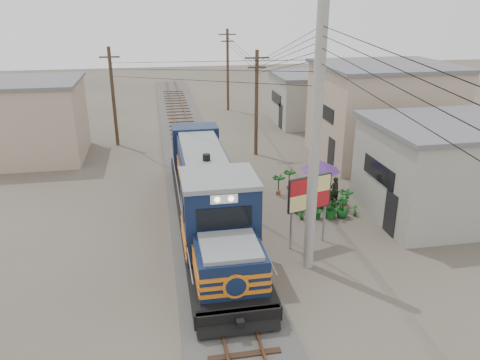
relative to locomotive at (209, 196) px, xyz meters
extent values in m
plane|color=#473F35|center=(0.00, -3.39, -1.68)|extent=(120.00, 120.00, 0.00)
cube|color=#595651|center=(0.00, 6.61, -1.60)|extent=(3.60, 70.00, 0.16)
cube|color=#51331E|center=(-0.54, 6.61, -1.42)|extent=(0.08, 70.00, 0.12)
cube|color=#51331E|center=(0.54, 6.61, -1.42)|extent=(0.08, 70.00, 0.12)
cube|color=black|center=(0.00, 0.05, -0.93)|extent=(2.79, 15.40, 0.53)
cube|color=black|center=(0.00, -4.76, -1.21)|extent=(2.12, 3.08, 0.63)
cube|color=black|center=(0.00, 4.86, -1.21)|extent=(2.12, 3.08, 0.63)
cube|color=#0F1B38|center=(0.00, -5.92, -0.11)|extent=(2.29, 2.31, 1.44)
cube|color=#0F1B38|center=(0.00, -3.51, 0.66)|extent=(2.74, 2.50, 2.98)
cube|color=slate|center=(0.00, -3.51, 2.20)|extent=(2.79, 2.63, 0.17)
cube|color=black|center=(0.00, -4.77, 1.19)|extent=(1.95, 0.06, 0.77)
cube|color=white|center=(0.00, -4.78, 1.91)|extent=(0.96, 0.06, 0.34)
cube|color=#0F1B38|center=(0.00, 2.46, 0.28)|extent=(2.18, 9.43, 2.21)
cube|color=slate|center=(0.00, 2.46, 1.43)|extent=(1.95, 9.43, 0.17)
cube|color=orange|center=(0.00, 0.05, -0.40)|extent=(2.83, 15.40, 0.13)
cube|color=orange|center=(0.00, 0.05, -0.11)|extent=(2.83, 15.40, 0.13)
cube|color=orange|center=(0.00, 0.05, 0.18)|extent=(2.83, 15.40, 0.13)
cylinder|color=#9E9B93|center=(3.50, -3.89, 3.32)|extent=(0.40, 0.40, 10.00)
cylinder|color=#4C3826|center=(4.50, 10.61, 1.82)|extent=(0.24, 0.24, 7.00)
cube|color=#4C3826|center=(4.50, 10.61, 4.82)|extent=(1.60, 0.10, 0.10)
cube|color=#4C3826|center=(4.50, 10.61, 4.22)|extent=(1.20, 0.10, 0.10)
cylinder|color=#4C3826|center=(4.80, 24.61, 2.07)|extent=(0.24, 0.24, 7.50)
cube|color=#4C3826|center=(4.80, 24.61, 5.32)|extent=(1.60, 0.10, 0.10)
cube|color=#4C3826|center=(4.80, 24.61, 4.72)|extent=(1.20, 0.10, 0.10)
cylinder|color=#4C3826|center=(-5.00, 14.61, 1.82)|extent=(0.24, 0.24, 7.00)
cube|color=#4C3826|center=(-5.00, 14.61, 4.82)|extent=(1.60, 0.10, 0.10)
cube|color=#4C3826|center=(-5.00, 14.61, 4.22)|extent=(1.20, 0.10, 0.10)
cube|color=gray|center=(11.50, -0.39, 0.57)|extent=(7.00, 6.00, 4.50)
cube|color=slate|center=(11.50, -0.39, 2.92)|extent=(7.35, 6.30, 0.20)
cube|color=black|center=(7.98, -0.39, 0.80)|extent=(0.05, 3.00, 0.90)
cube|color=tan|center=(12.50, 8.61, 1.32)|extent=(8.00, 7.00, 6.00)
cube|color=slate|center=(12.50, 8.61, 4.42)|extent=(8.40, 7.35, 0.20)
cube|color=black|center=(8.48, 8.61, 1.62)|extent=(0.05, 3.50, 0.90)
cube|color=gray|center=(11.00, 18.61, 0.32)|extent=(6.00, 6.00, 4.00)
cube|color=slate|center=(11.00, 18.61, 2.42)|extent=(6.30, 6.30, 0.20)
cube|color=black|center=(7.98, 18.61, 0.52)|extent=(0.05, 3.00, 0.90)
cube|color=tan|center=(-10.00, 12.61, 0.82)|extent=(6.00, 6.00, 5.00)
cube|color=slate|center=(-10.00, 12.61, 3.42)|extent=(6.30, 6.30, 0.20)
cylinder|color=#99999E|center=(3.19, -2.45, -0.50)|extent=(0.10, 0.10, 2.35)
cylinder|color=#99999E|center=(4.81, -1.98, -0.50)|extent=(0.10, 0.10, 2.35)
cube|color=black|center=(4.00, -2.21, 0.77)|extent=(2.02, 0.68, 1.51)
cube|color=#B2171C|center=(4.00, -2.24, 0.77)|extent=(1.92, 0.62, 1.41)
cylinder|color=black|center=(6.03, 2.12, -1.63)|extent=(0.42, 0.42, 0.10)
cylinder|color=#99999E|center=(6.03, 2.12, -0.63)|extent=(0.05, 0.05, 2.09)
cone|color=#4A2673|center=(6.03, 2.12, 0.36)|extent=(2.61, 2.61, 0.52)
imported|color=black|center=(6.74, 1.72, -0.94)|extent=(0.61, 0.47, 1.48)
imported|color=#17521C|center=(4.53, 0.22, -1.28)|extent=(0.50, 0.47, 0.79)
imported|color=#17521C|center=(5.27, 0.13, -1.21)|extent=(0.60, 0.65, 0.94)
imported|color=#17521C|center=(5.97, 0.14, -1.15)|extent=(1.25, 1.22, 1.05)
imported|color=#17521C|center=(6.55, 0.12, -1.12)|extent=(0.80, 0.80, 1.11)
imported|color=#17521C|center=(7.23, 0.12, -1.37)|extent=(0.24, 0.34, 0.61)
imported|color=#17521C|center=(4.54, 1.08, -1.11)|extent=(0.63, 0.72, 1.13)
imported|color=#17521C|center=(5.18, 1.31, -1.23)|extent=(1.06, 1.05, 0.89)
imported|color=#17521C|center=(5.98, 1.31, -1.27)|extent=(0.62, 0.62, 0.83)
imported|color=#17521C|center=(6.60, 1.28, -1.14)|extent=(0.67, 0.56, 1.07)
imported|color=#17521C|center=(7.19, 1.27, -1.36)|extent=(0.44, 0.42, 0.64)
imported|color=#17521C|center=(4.64, 2.22, -1.32)|extent=(0.83, 0.79, 0.72)
imported|color=#17521C|center=(5.27, 2.19, -1.13)|extent=(0.83, 0.83, 1.09)
imported|color=#17521C|center=(5.90, 2.15, -1.21)|extent=(0.58, 0.60, 0.95)
imported|color=#17521C|center=(6.70, 2.19, -1.37)|extent=(0.37, 0.32, 0.62)
camera|label=1|loc=(-2.14, -19.42, 8.36)|focal=35.00mm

